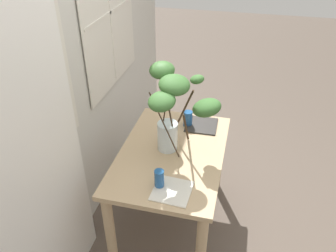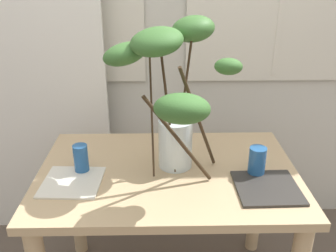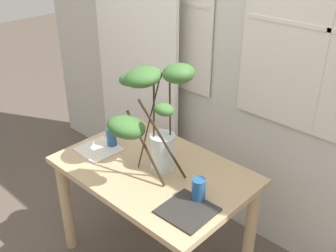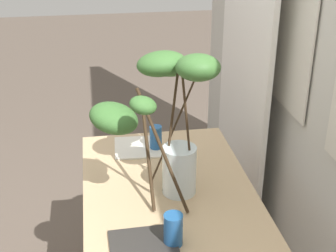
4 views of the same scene
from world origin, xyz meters
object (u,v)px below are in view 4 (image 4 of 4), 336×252
object	(u,v)px
drinking_glass_blue_left	(156,138)
vase_with_branches	(163,111)
drinking_glass_blue_right	(173,230)
plate_square_right	(144,249)
dining_table	(169,213)
plate_square_left	(138,147)

from	to	relation	value
drinking_glass_blue_left	vase_with_branches	bearing A→B (deg)	-2.89
vase_with_branches	drinking_glass_blue_right	distance (m)	0.50
drinking_glass_blue_left	plate_square_right	bearing A→B (deg)	-10.98
dining_table	plate_square_left	xyz separation A→B (m)	(-0.41, -0.10, 0.14)
dining_table	plate_square_right	world-z (taller)	plate_square_right
vase_with_branches	plate_square_left	distance (m)	0.58
drinking_glass_blue_right	drinking_glass_blue_left	bearing A→B (deg)	177.05
plate_square_right	drinking_glass_blue_left	bearing A→B (deg)	169.02
dining_table	vase_with_branches	size ratio (longest dim) A/B	1.71
vase_with_branches	plate_square_left	xyz separation A→B (m)	(-0.42, -0.07, -0.39)
vase_with_branches	plate_square_right	xyz separation A→B (m)	(0.39, -0.13, -0.39)
drinking_glass_blue_right	vase_with_branches	bearing A→B (deg)	176.99
drinking_glass_blue_left	drinking_glass_blue_right	distance (m)	0.77
dining_table	drinking_glass_blue_right	bearing A→B (deg)	-6.67
dining_table	drinking_glass_blue_right	distance (m)	0.44
dining_table	vase_with_branches	bearing A→B (deg)	-64.06
dining_table	plate_square_right	bearing A→B (deg)	-21.28
drinking_glass_blue_left	plate_square_left	size ratio (longest dim) A/B	0.53
plate_square_left	dining_table	bearing A→B (deg)	13.46
vase_with_branches	drinking_glass_blue_left	bearing A→B (deg)	177.11
vase_with_branches	plate_square_left	bearing A→B (deg)	-170.27
drinking_glass_blue_left	drinking_glass_blue_right	xyz separation A→B (m)	(0.77, -0.04, 0.00)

